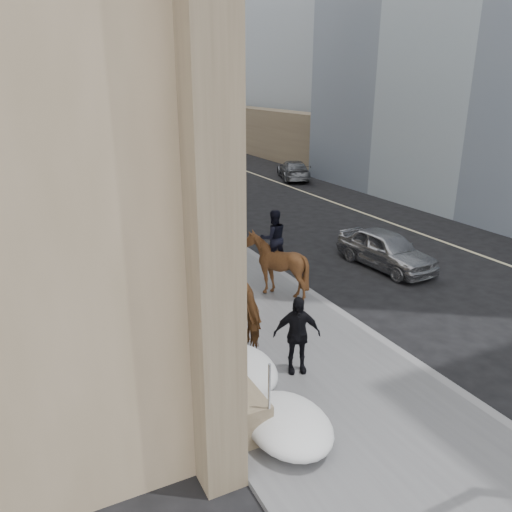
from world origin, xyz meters
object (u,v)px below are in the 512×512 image
(mounted_horse_right, at_px, (275,261))
(car_grey, at_px, (293,170))
(mounted_horse_left, at_px, (232,291))
(car_silver, at_px, (386,249))
(pedestrian, at_px, (297,335))

(mounted_horse_right, height_order, car_grey, mounted_horse_right)
(mounted_horse_left, height_order, mounted_horse_right, mounted_horse_left)
(car_silver, bearing_deg, car_grey, 66.43)
(mounted_horse_left, distance_m, car_silver, 7.37)
(mounted_horse_right, xyz_separation_m, car_silver, (4.82, 0.58, -0.53))
(mounted_horse_right, distance_m, car_grey, 19.67)
(mounted_horse_right, relative_size, car_grey, 0.61)
(car_grey, bearing_deg, mounted_horse_left, 75.90)
(pedestrian, xyz_separation_m, car_grey, (12.09, 20.65, -0.40))
(car_silver, relative_size, car_grey, 0.91)
(mounted_horse_left, bearing_deg, car_grey, -141.05)
(mounted_horse_left, xyz_separation_m, car_grey, (12.64, 18.32, -0.65))
(car_silver, bearing_deg, mounted_horse_right, -177.35)
(car_silver, xyz_separation_m, car_grey, (5.64, 16.07, -0.05))
(mounted_horse_left, distance_m, car_grey, 22.26)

